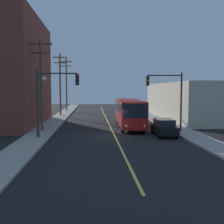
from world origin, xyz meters
TOP-DOWN VIEW (x-y plane):
  - ground_plane at (0.00, 0.00)m, footprint 120.00×120.00m
  - sidewalk_left at (-7.25, 10.00)m, footprint 2.50×90.00m
  - sidewalk_right at (7.25, 10.00)m, footprint 2.50×90.00m
  - lane_stripe_center at (0.00, 15.00)m, footprint 0.16×60.00m
  - building_left_brick at (-13.49, 9.23)m, footprint 10.00×17.10m
  - building_right_warehouse at (14.50, 15.38)m, footprint 12.00×22.93m
  - city_bus at (2.20, 6.28)m, footprint 2.92×12.22m
  - parked_car_black at (4.70, -0.18)m, footprint 1.92×4.45m
  - utility_pole_near at (-7.43, 3.49)m, footprint 2.40×0.28m
  - utility_pole_mid at (-7.49, 21.12)m, footprint 2.40×0.28m
  - utility_pole_far at (-7.47, 32.30)m, footprint 2.40×0.28m
  - traffic_signal_left_corner at (-5.41, -1.03)m, footprint 3.75×0.48m
  - traffic_signal_right_corner at (5.41, 1.72)m, footprint 3.75×0.48m
  - street_lamp_left at (-6.83, -0.94)m, footprint 0.98×0.40m
  - fire_hydrant at (6.85, 3.79)m, footprint 0.44×0.26m

SIDE VIEW (x-z plane):
  - ground_plane at x=0.00m, z-range 0.00..0.00m
  - lane_stripe_center at x=0.00m, z-range 0.00..0.01m
  - sidewalk_left at x=-7.25m, z-range 0.00..0.15m
  - sidewalk_right at x=7.25m, z-range 0.00..0.15m
  - fire_hydrant at x=6.85m, z-range 0.16..1.00m
  - parked_car_black at x=4.70m, z-range 0.03..1.65m
  - city_bus at x=2.20m, z-range 0.22..3.42m
  - building_right_warehouse at x=14.50m, z-range 0.00..5.42m
  - street_lamp_left at x=-6.83m, z-range 0.99..6.49m
  - traffic_signal_left_corner at x=-5.41m, z-range 1.30..7.30m
  - traffic_signal_right_corner at x=5.41m, z-range 1.30..7.30m
  - utility_pole_near at x=-7.43m, z-range 0.64..10.20m
  - utility_pole_mid at x=-7.49m, z-range 0.66..10.90m
  - utility_pole_far at x=-7.47m, z-range 0.66..11.34m
  - building_left_brick at x=-13.49m, z-range 0.00..13.14m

